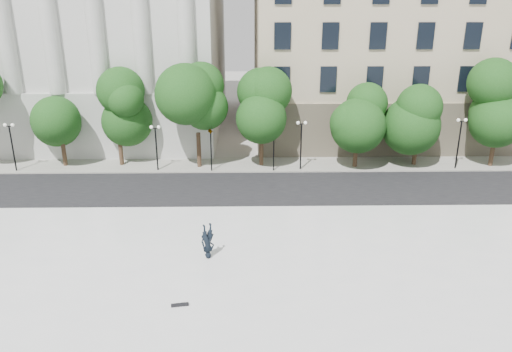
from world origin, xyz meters
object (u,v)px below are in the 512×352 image
object	(u,v)px
traffic_light_east	(274,128)
skateboard	(180,305)
person_lying	(208,253)
traffic_light_west	(210,130)

from	to	relation	value
traffic_light_east	skateboard	distance (m)	20.66
traffic_light_east	skateboard	size ratio (longest dim) A/B	5.28
traffic_light_east	person_lying	xyz separation A→B (m)	(-4.32, -15.23, -3.04)
traffic_light_west	person_lying	bearing A→B (deg)	-86.82
traffic_light_east	person_lying	bearing A→B (deg)	-105.84
traffic_light_west	person_lying	xyz separation A→B (m)	(0.85, -15.23, -2.93)
person_lying	skateboard	xyz separation A→B (m)	(-0.99, -4.46, -0.23)
traffic_light_west	person_lying	world-z (taller)	traffic_light_west
person_lying	traffic_light_west	bearing A→B (deg)	69.12
person_lying	traffic_light_east	bearing A→B (deg)	50.10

